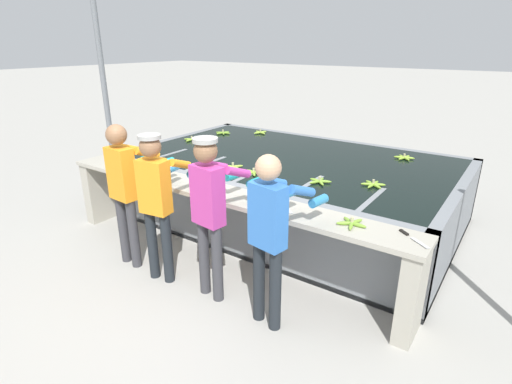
{
  "coord_description": "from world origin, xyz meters",
  "views": [
    {
      "loc": [
        2.76,
        -2.94,
        2.47
      ],
      "look_at": [
        0.0,
        1.04,
        0.65
      ],
      "focal_mm": 28.0,
      "sensor_mm": 36.0,
      "label": 1
    }
  ],
  "objects_px": {
    "worker_2": "(211,204)",
    "banana_bunch_floating_7": "(373,184)",
    "worker_0": "(125,183)",
    "banana_bunch_floating_2": "(320,181)",
    "knife_1": "(409,236)",
    "banana_bunch_floating_0": "(404,158)",
    "worker_3": "(270,227)",
    "banana_bunch_floating_5": "(192,139)",
    "worker_1": "(157,195)",
    "banana_bunch_floating_3": "(223,133)",
    "knife_0": "(283,205)",
    "banana_bunch_ledge_2": "(116,164)",
    "banana_bunch_floating_1": "(254,172)",
    "banana_bunch_ledge_1": "(352,223)",
    "banana_bunch_floating_6": "(260,132)",
    "support_post_left": "(106,98)",
    "banana_bunch_floating_4": "(233,167)",
    "banana_bunch_ledge_0": "(144,168)"
  },
  "relations": [
    {
      "from": "banana_bunch_floating_0",
      "to": "banana_bunch_floating_7",
      "type": "relative_size",
      "value": 0.99
    },
    {
      "from": "worker_3",
      "to": "knife_1",
      "type": "relative_size",
      "value": 5.47
    },
    {
      "from": "worker_1",
      "to": "worker_0",
      "type": "bearing_deg",
      "value": 177.38
    },
    {
      "from": "banana_bunch_floating_7",
      "to": "knife_1",
      "type": "distance_m",
      "value": 1.29
    },
    {
      "from": "banana_bunch_ledge_0",
      "to": "banana_bunch_ledge_1",
      "type": "distance_m",
      "value": 2.86
    },
    {
      "from": "banana_bunch_floating_0",
      "to": "banana_bunch_floating_4",
      "type": "distance_m",
      "value": 2.44
    },
    {
      "from": "banana_bunch_floating_3",
      "to": "banana_bunch_ledge_1",
      "type": "distance_m",
      "value": 4.11
    },
    {
      "from": "banana_bunch_floating_7",
      "to": "knife_0",
      "type": "height_order",
      "value": "banana_bunch_floating_7"
    },
    {
      "from": "banana_bunch_floating_7",
      "to": "knife_0",
      "type": "xyz_separation_m",
      "value": [
        -0.54,
        -1.1,
        -0.01
      ]
    },
    {
      "from": "support_post_left",
      "to": "banana_bunch_ledge_0",
      "type": "bearing_deg",
      "value": -25.41
    },
    {
      "from": "knife_1",
      "to": "banana_bunch_floating_0",
      "type": "bearing_deg",
      "value": 106.53
    },
    {
      "from": "worker_3",
      "to": "knife_1",
      "type": "height_order",
      "value": "worker_3"
    },
    {
      "from": "knife_1",
      "to": "banana_bunch_floating_7",
      "type": "bearing_deg",
      "value": 122.67
    },
    {
      "from": "banana_bunch_floating_1",
      "to": "worker_0",
      "type": "bearing_deg",
      "value": -123.38
    },
    {
      "from": "worker_0",
      "to": "banana_bunch_floating_0",
      "type": "distance_m",
      "value": 3.78
    },
    {
      "from": "support_post_left",
      "to": "banana_bunch_floating_3",
      "type": "bearing_deg",
      "value": 43.64
    },
    {
      "from": "worker_2",
      "to": "banana_bunch_floating_1",
      "type": "relative_size",
      "value": 6.02
    },
    {
      "from": "banana_bunch_floating_0",
      "to": "banana_bunch_floating_2",
      "type": "xyz_separation_m",
      "value": [
        -0.53,
        -1.62,
        0.0
      ]
    },
    {
      "from": "banana_bunch_floating_4",
      "to": "banana_bunch_floating_7",
      "type": "height_order",
      "value": "same"
    },
    {
      "from": "worker_2",
      "to": "knife_1",
      "type": "relative_size",
      "value": 5.59
    },
    {
      "from": "support_post_left",
      "to": "banana_bunch_floating_2",
      "type": "bearing_deg",
      "value": -1.21
    },
    {
      "from": "worker_0",
      "to": "banana_bunch_floating_2",
      "type": "distance_m",
      "value": 2.22
    },
    {
      "from": "worker_3",
      "to": "banana_bunch_floating_5",
      "type": "height_order",
      "value": "worker_3"
    },
    {
      "from": "worker_2",
      "to": "banana_bunch_floating_1",
      "type": "xyz_separation_m",
      "value": [
        -0.36,
        1.24,
        -0.07
      ]
    },
    {
      "from": "worker_3",
      "to": "banana_bunch_floating_5",
      "type": "distance_m",
      "value": 3.67
    },
    {
      "from": "worker_1",
      "to": "banana_bunch_floating_3",
      "type": "bearing_deg",
      "value": 117.14
    },
    {
      "from": "banana_bunch_ledge_2",
      "to": "banana_bunch_floating_7",
      "type": "bearing_deg",
      "value": 20.83
    },
    {
      "from": "banana_bunch_floating_1",
      "to": "banana_bunch_floating_3",
      "type": "height_order",
      "value": "same"
    },
    {
      "from": "worker_2",
      "to": "banana_bunch_floating_7",
      "type": "distance_m",
      "value": 1.95
    },
    {
      "from": "worker_0",
      "to": "knife_1",
      "type": "xyz_separation_m",
      "value": [
        2.93,
        0.62,
        -0.07
      ]
    },
    {
      "from": "banana_bunch_ledge_1",
      "to": "knife_1",
      "type": "relative_size",
      "value": 0.93
    },
    {
      "from": "worker_0",
      "to": "banana_bunch_floating_0",
      "type": "xyz_separation_m",
      "value": [
        2.21,
        3.07,
        -0.06
      ]
    },
    {
      "from": "knife_0",
      "to": "knife_1",
      "type": "distance_m",
      "value": 1.24
    },
    {
      "from": "worker_2",
      "to": "banana_bunch_floating_7",
      "type": "relative_size",
      "value": 5.92
    },
    {
      "from": "banana_bunch_ledge_1",
      "to": "support_post_left",
      "type": "relative_size",
      "value": 0.09
    },
    {
      "from": "worker_1",
      "to": "banana_bunch_floating_6",
      "type": "relative_size",
      "value": 5.9
    },
    {
      "from": "banana_bunch_floating_2",
      "to": "banana_bunch_floating_5",
      "type": "relative_size",
      "value": 0.99
    },
    {
      "from": "worker_1",
      "to": "knife_0",
      "type": "relative_size",
      "value": 5.66
    },
    {
      "from": "banana_bunch_ledge_2",
      "to": "knife_0",
      "type": "height_order",
      "value": "banana_bunch_ledge_2"
    },
    {
      "from": "banana_bunch_floating_6",
      "to": "support_post_left",
      "type": "xyz_separation_m",
      "value": [
        -1.94,
        -1.76,
        0.66
      ]
    },
    {
      "from": "banana_bunch_ledge_2",
      "to": "knife_1",
      "type": "relative_size",
      "value": 0.95
    },
    {
      "from": "banana_bunch_floating_6",
      "to": "banana_bunch_ledge_2",
      "type": "xyz_separation_m",
      "value": [
        -0.46,
        -2.77,
        0.0
      ]
    },
    {
      "from": "banana_bunch_floating_4",
      "to": "banana_bunch_ledge_0",
      "type": "xyz_separation_m",
      "value": [
        -0.91,
        -0.71,
        0.0
      ]
    },
    {
      "from": "banana_bunch_floating_6",
      "to": "banana_bunch_floating_7",
      "type": "bearing_deg",
      "value": -30.95
    },
    {
      "from": "banana_bunch_floating_4",
      "to": "banana_bunch_ledge_0",
      "type": "bearing_deg",
      "value": -142.05
    },
    {
      "from": "banana_bunch_floating_7",
      "to": "banana_bunch_ledge_2",
      "type": "relative_size",
      "value": 1.0
    },
    {
      "from": "banana_bunch_floating_3",
      "to": "support_post_left",
      "type": "bearing_deg",
      "value": -136.36
    },
    {
      "from": "banana_bunch_floating_4",
      "to": "knife_1",
      "type": "distance_m",
      "value": 2.55
    },
    {
      "from": "banana_bunch_floating_5",
      "to": "knife_1",
      "type": "height_order",
      "value": "banana_bunch_floating_5"
    },
    {
      "from": "worker_1",
      "to": "knife_0",
      "type": "bearing_deg",
      "value": 28.72
    }
  ]
}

